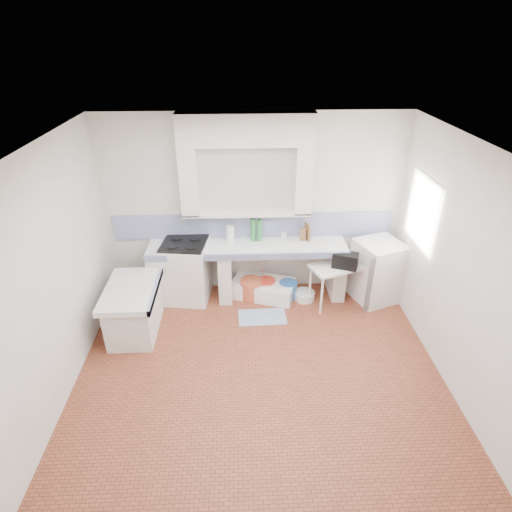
{
  "coord_description": "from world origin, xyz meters",
  "views": [
    {
      "loc": [
        -0.21,
        -3.92,
        3.81
      ],
      "look_at": [
        0.0,
        1.0,
        1.1
      ],
      "focal_mm": 29.48,
      "sensor_mm": 36.0,
      "label": 1
    }
  ],
  "objects_px": {
    "side_table": "(336,284)",
    "fridge": "(377,271)",
    "stove": "(187,271)",
    "sink": "(263,289)"
  },
  "relations": [
    {
      "from": "side_table",
      "to": "fridge",
      "type": "relative_size",
      "value": 0.82
    },
    {
      "from": "stove",
      "to": "sink",
      "type": "height_order",
      "value": "stove"
    },
    {
      "from": "side_table",
      "to": "fridge",
      "type": "xyz_separation_m",
      "value": [
        0.65,
        0.11,
        0.15
      ]
    },
    {
      "from": "sink",
      "to": "fridge",
      "type": "relative_size",
      "value": 1.0
    },
    {
      "from": "stove",
      "to": "fridge",
      "type": "xyz_separation_m",
      "value": [
        2.94,
        -0.14,
        0.01
      ]
    },
    {
      "from": "stove",
      "to": "side_table",
      "type": "bearing_deg",
      "value": 1.17
    },
    {
      "from": "sink",
      "to": "side_table",
      "type": "height_order",
      "value": "side_table"
    },
    {
      "from": "sink",
      "to": "fridge",
      "type": "height_order",
      "value": "fridge"
    },
    {
      "from": "sink",
      "to": "side_table",
      "type": "xyz_separation_m",
      "value": [
        1.1,
        -0.25,
        0.22
      ]
    },
    {
      "from": "sink",
      "to": "fridge",
      "type": "bearing_deg",
      "value": 13.82
    }
  ]
}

